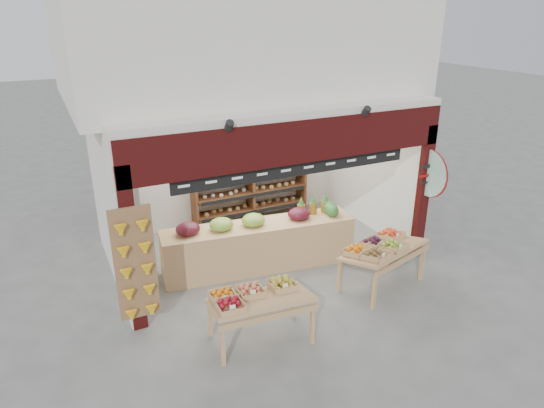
{
  "coord_description": "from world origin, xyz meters",
  "views": [
    {
      "loc": [
        -3.64,
        -7.6,
        4.63
      ],
      "look_at": [
        -0.05,
        -0.2,
        1.28
      ],
      "focal_mm": 32.0,
      "sensor_mm": 36.0,
      "label": 1
    }
  ],
  "objects": [
    {
      "name": "display_table_left",
      "position": [
        -1.28,
        -2.09,
        0.72
      ],
      "size": [
        1.54,
        0.95,
        0.96
      ],
      "color": "tan",
      "rests_on": "ground"
    },
    {
      "name": "shop_structure",
      "position": [
        0.0,
        1.61,
        3.92
      ],
      "size": [
        6.36,
        5.12,
        5.4
      ],
      "color": "silver",
      "rests_on": "ground"
    },
    {
      "name": "refrigerator",
      "position": [
        -2.4,
        1.88,
        0.83
      ],
      "size": [
        0.75,
        0.75,
        1.67
      ],
      "primitive_type": "cube",
      "rotation": [
        0.0,
        0.0,
        -0.17
      ],
      "color": "silver",
      "rests_on": "ground"
    },
    {
      "name": "ground",
      "position": [
        0.0,
        0.0,
        0.0
      ],
      "size": [
        60.0,
        60.0,
        0.0
      ],
      "primitive_type": "plane",
      "color": "#62625D",
      "rests_on": "ground"
    },
    {
      "name": "back_shelving",
      "position": [
        0.44,
        1.96,
        1.11
      ],
      "size": [
        2.72,
        0.44,
        1.7
      ],
      "color": "brown",
      "rests_on": "ground"
    },
    {
      "name": "mid_counter",
      "position": [
        -0.33,
        -0.15,
        0.49
      ],
      "size": [
        3.66,
        1.15,
        1.12
      ],
      "color": "tan",
      "rests_on": "ground"
    },
    {
      "name": "display_table_right",
      "position": [
        1.31,
        -1.7,
        0.76
      ],
      "size": [
        1.7,
        1.23,
        0.98
      ],
      "color": "tan",
      "rests_on": "ground"
    },
    {
      "name": "cardboard_stack",
      "position": [
        -1.11,
        0.45,
        0.25
      ],
      "size": [
        1.04,
        0.79,
        0.69
      ],
      "color": "beige",
      "rests_on": "ground"
    },
    {
      "name": "gift_sign",
      "position": [
        2.75,
        -1.15,
        1.75
      ],
      "size": [
        0.04,
        0.93,
        0.92
      ],
      "color": "#AEDBC1",
      "rests_on": "ground"
    },
    {
      "name": "banana_board",
      "position": [
        -2.73,
        -1.17,
        1.12
      ],
      "size": [
        0.6,
        0.15,
        1.8
      ],
      "color": "olive",
      "rests_on": "ground"
    },
    {
      "name": "watermelon_pile",
      "position": [
        2.21,
        -0.92,
        0.17
      ],
      "size": [
        0.67,
        0.62,
        0.47
      ],
      "color": "#1F511B",
      "rests_on": "ground"
    }
  ]
}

